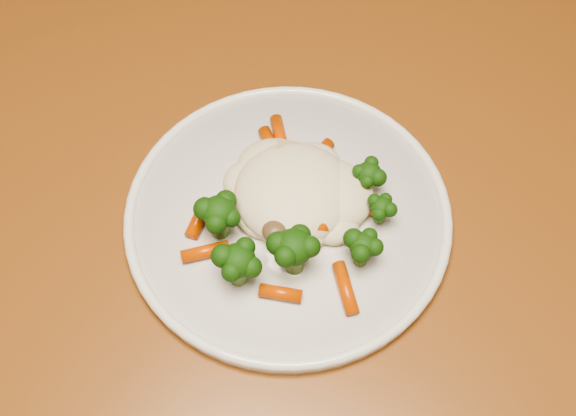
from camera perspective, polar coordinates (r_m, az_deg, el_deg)
The scene contains 3 objects.
dining_table at distance 0.79m, azimuth 3.92°, elevation 0.06°, with size 1.43×1.13×0.75m.
plate at distance 0.66m, azimuth 0.00°, elevation -0.64°, with size 0.30×0.30×0.01m, color white.
meal at distance 0.64m, azimuth 0.21°, elevation 0.21°, with size 0.18×0.20×0.05m.
Camera 1 is at (0.02, -0.38, 1.33)m, focal length 45.00 mm.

